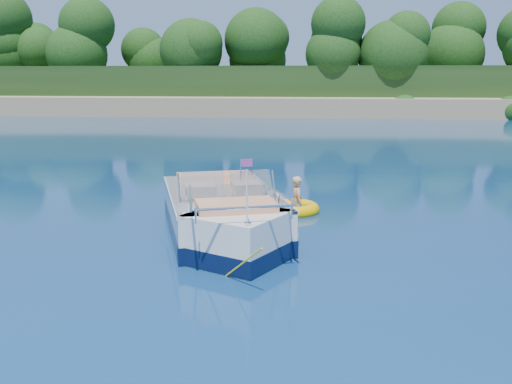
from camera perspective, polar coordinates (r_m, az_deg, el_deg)
ground at (r=10.61m, az=-4.74°, el=-6.73°), size 160.00×160.00×0.00m
shoreline at (r=73.72m, az=4.75°, el=9.86°), size 170.00×59.00×6.00m
treeline at (r=50.98m, az=4.17°, el=14.18°), size 150.00×7.12×8.19m
motorboat at (r=11.85m, az=-3.12°, el=-2.71°), size 3.40×5.98×2.07m
tow_tube at (r=14.13m, az=3.91°, el=-1.68°), size 1.44×1.44×0.32m
boy at (r=14.20m, az=4.03°, el=-1.96°), size 0.56×0.78×1.39m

